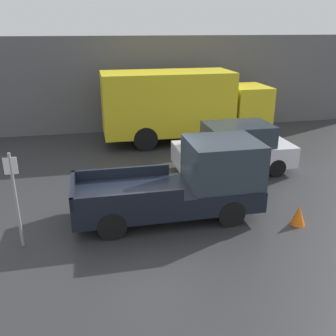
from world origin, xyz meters
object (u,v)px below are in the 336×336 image
Objects in this scene: pickup_truck at (188,183)px; car at (235,148)px; delivery_truck at (181,104)px; traffic_cone at (299,215)px; parking_sign at (15,195)px.

pickup_truck is 1.19× the size of car.
car is at bearing -76.58° from delivery_truck.
delivery_truck is 8.48m from traffic_cone.
parking_sign is (-4.34, -0.73, 0.37)m from pickup_truck.
pickup_truck reaches higher than traffic_cone.
traffic_cone is at bearing -81.60° from delivery_truck.
traffic_cone is at bearing -86.73° from car.
parking_sign is 7.21m from traffic_cone.
traffic_cone is at bearing -3.57° from parking_sign.
delivery_truck is (-0.98, 4.12, 0.87)m from car.
delivery_truck is at bearing 103.42° from car.
parking_sign is (-5.90, -7.82, -0.39)m from delivery_truck.
parking_sign is at bearing 176.43° from traffic_cone.
car reaches higher than traffic_cone.
delivery_truck is 9.80m from parking_sign.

